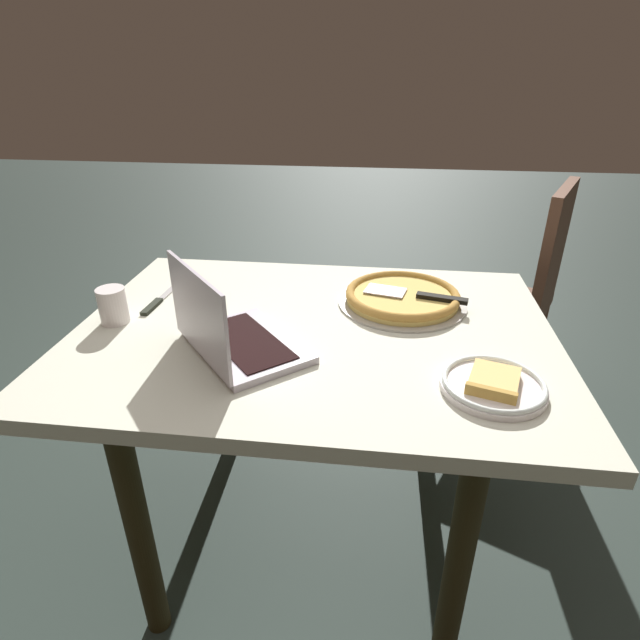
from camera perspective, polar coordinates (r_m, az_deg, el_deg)
ground_plane at (r=1.73m, az=-0.57°, el=-21.92°), size 12.00×12.00×0.00m
dining_table at (r=1.33m, az=-0.69°, el=-4.08°), size 1.19×0.88×0.70m
laptop at (r=1.17m, az=-9.89°, el=-1.66°), size 0.36×0.37×0.22m
pizza_plate at (r=1.10m, az=18.82°, el=-6.86°), size 0.21×0.21×0.04m
pizza_tray at (r=1.42m, az=9.21°, el=2.55°), size 0.35×0.35×0.04m
table_knife at (r=1.49m, az=-17.55°, el=2.10°), size 0.03×0.23×0.01m
drink_cup at (r=1.39m, az=-22.16°, el=1.54°), size 0.07×0.07×0.09m
chair_near at (r=2.10m, az=20.97°, el=3.20°), size 0.53×0.53×0.92m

